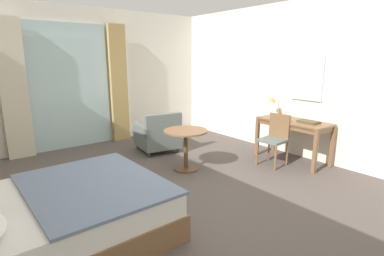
{
  "coord_description": "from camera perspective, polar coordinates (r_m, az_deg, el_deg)",
  "views": [
    {
      "loc": [
        -2.29,
        -3.14,
        1.85
      ],
      "look_at": [
        0.52,
        0.43,
        0.78
      ],
      "focal_mm": 28.27,
      "sensor_mm": 36.0,
      "label": 1
    }
  ],
  "objects": [
    {
      "name": "wall_back",
      "position": [
        6.88,
        -18.93,
        9.0
      ],
      "size": [
        5.75,
        0.12,
        2.87
      ],
      "primitive_type": "cube",
      "color": "white",
      "rests_on": "ground"
    },
    {
      "name": "balcony_glass_door",
      "position": [
        6.69,
        -21.99,
        7.18
      ],
      "size": [
        1.6,
        0.02,
        2.52
      ],
      "primitive_type": "cube",
      "color": "silver",
      "rests_on": "ground"
    },
    {
      "name": "desk_chair",
      "position": [
        5.46,
        15.45,
        -1.54
      ],
      "size": [
        0.43,
        0.44,
        0.89
      ],
      "color": "slate",
      "rests_on": "ground"
    },
    {
      "name": "wall_mirror",
      "position": [
        5.88,
        21.01,
        8.7
      ],
      "size": [
        0.02,
        0.59,
        0.78
      ],
      "color": "silver"
    },
    {
      "name": "round_cafe_table",
      "position": [
        5.01,
        -1.17,
        -2.32
      ],
      "size": [
        0.72,
        0.72,
        0.68
      ],
      "color": "brown",
      "rests_on": "ground"
    },
    {
      "name": "curtain_panel_left",
      "position": [
        6.38,
        -30.55,
        6.17
      ],
      "size": [
        0.45,
        0.1,
        2.54
      ],
      "primitive_type": "cube",
      "color": "beige",
      "rests_on": "ground"
    },
    {
      "name": "armchair_by_window",
      "position": [
        6.08,
        -6.41,
        -1.43
      ],
      "size": [
        0.84,
        0.89,
        0.81
      ],
      "color": "slate",
      "rests_on": "ground"
    },
    {
      "name": "closed_book",
      "position": [
        5.55,
        21.14,
        1.09
      ],
      "size": [
        0.23,
        0.34,
        0.04
      ],
      "primitive_type": "cube",
      "rotation": [
        0.0,
        0.0,
        -0.03
      ],
      "color": "brown",
      "rests_on": "writing_desk"
    },
    {
      "name": "curtain_panel_right",
      "position": [
        6.95,
        -13.64,
        8.04
      ],
      "size": [
        0.38,
        0.1,
        2.54
      ],
      "primitive_type": "cube",
      "color": "tan",
      "rests_on": "ground"
    },
    {
      "name": "wall_right",
      "position": [
        6.01,
        20.37,
        8.4
      ],
      "size": [
        0.12,
        6.78,
        2.87
      ],
      "primitive_type": "cube",
      "color": "white",
      "rests_on": "ground"
    },
    {
      "name": "desk_lamp",
      "position": [
        5.95,
        15.11,
        4.84
      ],
      "size": [
        0.2,
        0.28,
        0.41
      ],
      "color": "tan",
      "rests_on": "writing_desk"
    },
    {
      "name": "writing_desk",
      "position": [
        5.71,
        18.63,
        0.43
      ],
      "size": [
        0.61,
        1.29,
        0.75
      ],
      "color": "brown",
      "rests_on": "ground"
    },
    {
      "name": "ground",
      "position": [
        4.33,
        -1.93,
        -12.85
      ],
      "size": [
        6.15,
        7.18,
        0.1
      ],
      "primitive_type": "cube",
      "color": "#564C47"
    },
    {
      "name": "bed",
      "position": [
        3.42,
        -24.09,
        -15.03
      ],
      "size": [
        2.05,
        1.7,
        1.15
      ],
      "color": "brown",
      "rests_on": "ground"
    }
  ]
}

